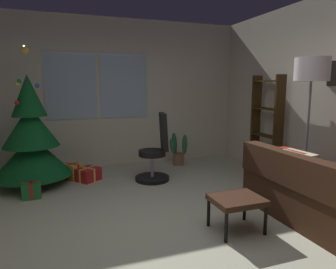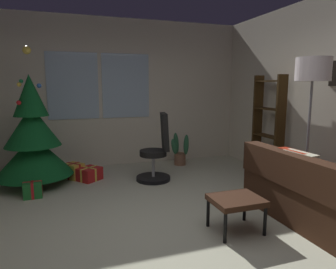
{
  "view_description": "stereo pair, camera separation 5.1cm",
  "coord_description": "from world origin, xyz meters",
  "px_view_note": "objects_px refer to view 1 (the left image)",
  "views": [
    {
      "loc": [
        -1.03,
        -2.76,
        1.54
      ],
      "look_at": [
        0.16,
        0.6,
        0.96
      ],
      "focal_mm": 32.11,
      "sensor_mm": 36.0,
      "label": 1
    },
    {
      "loc": [
        -0.98,
        -2.77,
        1.54
      ],
      "look_at": [
        0.16,
        0.6,
        0.96
      ],
      "focal_mm": 32.11,
      "sensor_mm": 36.0,
      "label": 2
    }
  ],
  "objects_px": {
    "gift_box_green": "(31,190)",
    "bookshelf": "(266,132)",
    "footstool": "(237,202)",
    "potted_plant": "(178,152)",
    "gift_box_gold": "(72,171)",
    "holiday_tree": "(31,140)",
    "gift_box_red": "(88,174)",
    "office_chair": "(156,155)",
    "floor_lamp": "(311,78)"
  },
  "relations": [
    {
      "from": "gift_box_green",
      "to": "bookshelf",
      "type": "distance_m",
      "value": 3.76
    },
    {
      "from": "footstool",
      "to": "potted_plant",
      "type": "relative_size",
      "value": 0.82
    },
    {
      "from": "gift_box_gold",
      "to": "holiday_tree",
      "type": "bearing_deg",
      "value": -165.51
    },
    {
      "from": "gift_box_gold",
      "to": "potted_plant",
      "type": "distance_m",
      "value": 2.0
    },
    {
      "from": "holiday_tree",
      "to": "gift_box_red",
      "type": "xyz_separation_m",
      "value": [
        0.81,
        -0.03,
        -0.61
      ]
    },
    {
      "from": "gift_box_green",
      "to": "footstool",
      "type": "bearing_deg",
      "value": -39.57
    },
    {
      "from": "gift_box_gold",
      "to": "bookshelf",
      "type": "relative_size",
      "value": 0.22
    },
    {
      "from": "footstool",
      "to": "bookshelf",
      "type": "relative_size",
      "value": 0.31
    },
    {
      "from": "gift_box_red",
      "to": "gift_box_gold",
      "type": "xyz_separation_m",
      "value": [
        -0.23,
        0.18,
        0.02
      ]
    },
    {
      "from": "gift_box_red",
      "to": "potted_plant",
      "type": "xyz_separation_m",
      "value": [
        1.75,
        0.4,
        0.16
      ]
    },
    {
      "from": "footstool",
      "to": "office_chair",
      "type": "xyz_separation_m",
      "value": [
        -0.29,
        1.96,
        0.1
      ]
    },
    {
      "from": "gift_box_gold",
      "to": "floor_lamp",
      "type": "bearing_deg",
      "value": -38.76
    },
    {
      "from": "gift_box_red",
      "to": "potted_plant",
      "type": "height_order",
      "value": "potted_plant"
    },
    {
      "from": "gift_box_red",
      "to": "gift_box_gold",
      "type": "bearing_deg",
      "value": 142.57
    },
    {
      "from": "office_chair",
      "to": "holiday_tree",
      "type": "bearing_deg",
      "value": 168.49
    },
    {
      "from": "footstool",
      "to": "floor_lamp",
      "type": "xyz_separation_m",
      "value": [
        1.16,
        0.28,
        1.3
      ]
    },
    {
      "from": "gift_box_green",
      "to": "office_chair",
      "type": "height_order",
      "value": "office_chair"
    },
    {
      "from": "bookshelf",
      "to": "floor_lamp",
      "type": "relative_size",
      "value": 0.92
    },
    {
      "from": "holiday_tree",
      "to": "floor_lamp",
      "type": "bearing_deg",
      "value": -31.77
    },
    {
      "from": "gift_box_red",
      "to": "bookshelf",
      "type": "height_order",
      "value": "bookshelf"
    },
    {
      "from": "footstool",
      "to": "gift_box_gold",
      "type": "bearing_deg",
      "value": 122.48
    },
    {
      "from": "gift_box_green",
      "to": "bookshelf",
      "type": "bearing_deg",
      "value": -3.65
    },
    {
      "from": "gift_box_red",
      "to": "gift_box_gold",
      "type": "height_order",
      "value": "gift_box_gold"
    },
    {
      "from": "holiday_tree",
      "to": "floor_lamp",
      "type": "relative_size",
      "value": 1.13
    },
    {
      "from": "footstool",
      "to": "bookshelf",
      "type": "height_order",
      "value": "bookshelf"
    },
    {
      "from": "potted_plant",
      "to": "gift_box_green",
      "type": "bearing_deg",
      "value": -159.88
    },
    {
      "from": "footstool",
      "to": "potted_plant",
      "type": "xyz_separation_m",
      "value": [
        0.4,
        2.71,
        -0.06
      ]
    },
    {
      "from": "office_chair",
      "to": "floor_lamp",
      "type": "distance_m",
      "value": 2.52
    },
    {
      "from": "gift_box_red",
      "to": "office_chair",
      "type": "relative_size",
      "value": 0.41
    },
    {
      "from": "footstool",
      "to": "gift_box_gold",
      "type": "xyz_separation_m",
      "value": [
        -1.59,
        2.49,
        -0.2
      ]
    },
    {
      "from": "office_chair",
      "to": "potted_plant",
      "type": "distance_m",
      "value": 1.03
    },
    {
      "from": "gift_box_green",
      "to": "gift_box_gold",
      "type": "height_order",
      "value": "gift_box_gold"
    },
    {
      "from": "footstool",
      "to": "holiday_tree",
      "type": "bearing_deg",
      "value": 132.69
    },
    {
      "from": "bookshelf",
      "to": "potted_plant",
      "type": "relative_size",
      "value": 2.67
    },
    {
      "from": "gift_box_green",
      "to": "bookshelf",
      "type": "relative_size",
      "value": 0.15
    },
    {
      "from": "footstool",
      "to": "gift_box_red",
      "type": "relative_size",
      "value": 1.15
    },
    {
      "from": "holiday_tree",
      "to": "gift_box_red",
      "type": "relative_size",
      "value": 4.64
    },
    {
      "from": "holiday_tree",
      "to": "office_chair",
      "type": "relative_size",
      "value": 1.91
    },
    {
      "from": "floor_lamp",
      "to": "gift_box_green",
      "type": "bearing_deg",
      "value": 155.71
    },
    {
      "from": "potted_plant",
      "to": "gift_box_gold",
      "type": "bearing_deg",
      "value": -173.54
    },
    {
      "from": "footstool",
      "to": "floor_lamp",
      "type": "bearing_deg",
      "value": 13.63
    },
    {
      "from": "gift_box_gold",
      "to": "gift_box_red",
      "type": "bearing_deg",
      "value": -37.43
    },
    {
      "from": "gift_box_gold",
      "to": "bookshelf",
      "type": "xyz_separation_m",
      "value": [
        3.12,
        -0.95,
        0.65
      ]
    },
    {
      "from": "holiday_tree",
      "to": "office_chair",
      "type": "xyz_separation_m",
      "value": [
        1.87,
        -0.38,
        -0.29
      ]
    },
    {
      "from": "gift_box_red",
      "to": "footstool",
      "type": "bearing_deg",
      "value": -59.68
    },
    {
      "from": "gift_box_red",
      "to": "potted_plant",
      "type": "relative_size",
      "value": 0.71
    },
    {
      "from": "gift_box_gold",
      "to": "potted_plant",
      "type": "bearing_deg",
      "value": 6.46
    },
    {
      "from": "floor_lamp",
      "to": "potted_plant",
      "type": "xyz_separation_m",
      "value": [
        -0.77,
        2.43,
        -1.36
      ]
    },
    {
      "from": "floor_lamp",
      "to": "office_chair",
      "type": "bearing_deg",
      "value": 130.87
    },
    {
      "from": "office_chair",
      "to": "potted_plant",
      "type": "height_order",
      "value": "office_chair"
    }
  ]
}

